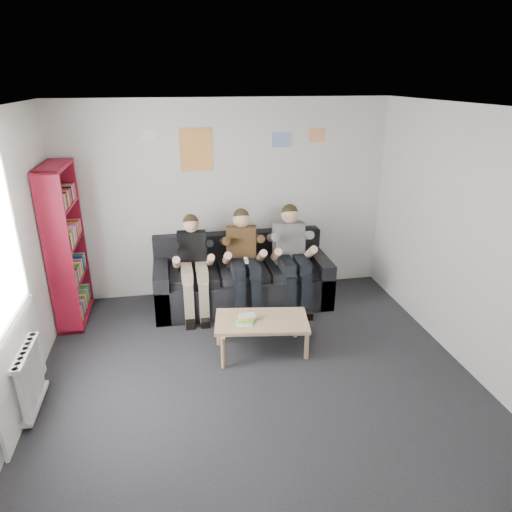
{
  "coord_description": "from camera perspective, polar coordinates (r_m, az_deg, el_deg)",
  "views": [
    {
      "loc": [
        -0.75,
        -3.62,
        2.95
      ],
      "look_at": [
        0.18,
        1.3,
        0.97
      ],
      "focal_mm": 32.0,
      "sensor_mm": 36.0,
      "label": 1
    }
  ],
  "objects": [
    {
      "name": "sofa",
      "position": [
        6.31,
        -1.8,
        -2.98
      ],
      "size": [
        2.35,
        0.96,
        0.91
      ],
      "color": "black",
      "rests_on": "ground"
    },
    {
      "name": "coffee_table",
      "position": [
        5.17,
        0.69,
        -8.43
      ],
      "size": [
        1.03,
        0.57,
        0.41
      ],
      "rotation": [
        0.0,
        0.0,
        -0.15
      ],
      "color": "tan",
      "rests_on": "ground"
    },
    {
      "name": "person_middle",
      "position": [
        5.98,
        -1.53,
        -0.71
      ],
      "size": [
        0.4,
        0.85,
        1.35
      ],
      "rotation": [
        0.0,
        0.0,
        -0.15
      ],
      "color": "#553C1C",
      "rests_on": "sofa"
    },
    {
      "name": "person_right",
      "position": [
        6.11,
        4.55,
        -0.2
      ],
      "size": [
        0.41,
        0.88,
        1.37
      ],
      "rotation": [
        0.0,
        0.0,
        0.02
      ],
      "color": "silver",
      "rests_on": "sofa"
    },
    {
      "name": "radiator",
      "position": [
        4.83,
        -26.39,
        -13.54
      ],
      "size": [
        0.1,
        0.64,
        0.6
      ],
      "color": "silver",
      "rests_on": "ground"
    },
    {
      "name": "poster_blue",
      "position": [
        6.34,
        3.19,
        14.31
      ],
      "size": [
        0.25,
        0.01,
        0.2
      ],
      "primitive_type": "cube",
      "color": "#4478E8",
      "rests_on": "room_shell"
    },
    {
      "name": "poster_large",
      "position": [
        6.18,
        -7.52,
        13.05
      ],
      "size": [
        0.42,
        0.01,
        0.55
      ],
      "primitive_type": "cube",
      "color": "gold",
      "rests_on": "room_shell"
    },
    {
      "name": "window",
      "position": [
        4.52,
        -28.7,
        -6.4
      ],
      "size": [
        0.05,
        1.3,
        2.36
      ],
      "color": "white",
      "rests_on": "room_shell"
    },
    {
      "name": "room_shell",
      "position": [
        4.03,
        0.91,
        -1.8
      ],
      "size": [
        5.0,
        5.0,
        5.0
      ],
      "color": "black",
      "rests_on": "ground"
    },
    {
      "name": "game_cases",
      "position": [
        5.09,
        -1.27,
        -7.92
      ],
      "size": [
        0.23,
        0.21,
        0.05
      ],
      "rotation": [
        0.0,
        0.0,
        -0.11
      ],
      "color": "white",
      "rests_on": "coffee_table"
    },
    {
      "name": "poster_sign",
      "position": [
        6.15,
        -13.38,
        14.51
      ],
      "size": [
        0.2,
        0.01,
        0.14
      ],
      "primitive_type": "cube",
      "color": "white",
      "rests_on": "room_shell"
    },
    {
      "name": "poster_pink",
      "position": [
        6.47,
        7.65,
        14.75
      ],
      "size": [
        0.22,
        0.01,
        0.18
      ],
      "primitive_type": "cube",
      "color": "#C43D77",
      "rests_on": "room_shell"
    },
    {
      "name": "bookshelf",
      "position": [
        6.09,
        -22.61,
        1.22
      ],
      "size": [
        0.3,
        0.9,
        2.0
      ],
      "rotation": [
        0.0,
        0.0,
        -0.0
      ],
      "color": "maroon",
      "rests_on": "ground"
    },
    {
      "name": "person_left",
      "position": [
        5.93,
        -7.8,
        -1.28
      ],
      "size": [
        0.38,
        0.81,
        1.31
      ],
      "rotation": [
        0.0,
        0.0,
        -0.06
      ],
      "color": "black",
      "rests_on": "sofa"
    }
  ]
}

